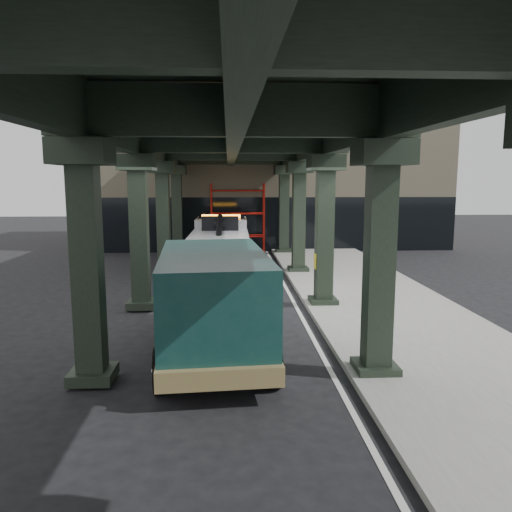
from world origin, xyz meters
name	(u,v)px	position (x,y,z in m)	size (l,w,h in m)	color
ground	(248,325)	(0.00, 0.00, 0.00)	(90.00, 90.00, 0.00)	black
sidewalk	(379,304)	(4.50, 2.00, 0.07)	(5.00, 40.00, 0.15)	gray
lane_stripe	(296,307)	(1.70, 2.00, 0.01)	(0.12, 38.00, 0.01)	silver
viaduct	(232,140)	(-0.40, 2.00, 5.46)	(7.40, 32.00, 6.40)	black
building	(266,183)	(2.00, 20.00, 4.00)	(22.00, 10.00, 8.00)	#C6B793
scaffolding	(238,217)	(0.00, 14.64, 2.11)	(3.08, 0.88, 4.00)	red
tow_truck	(220,247)	(-0.90, 7.30, 1.34)	(2.65, 8.43, 2.75)	black
towed_van	(213,300)	(-0.93, -2.50, 1.39)	(2.95, 6.52, 2.58)	#103936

